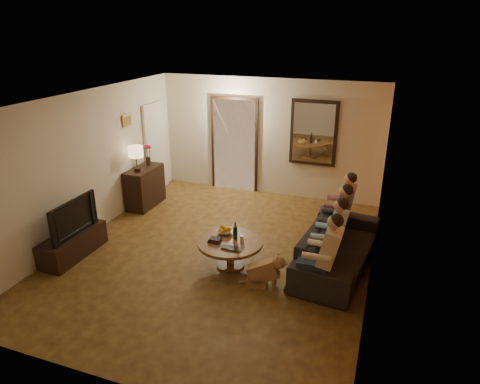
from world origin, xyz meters
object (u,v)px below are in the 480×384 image
(bowl, at_px, (225,232))
(wine_bottle, at_px, (235,230))
(dresser, at_px, (145,187))
(dog, at_px, (263,270))
(coffee_table, at_px, (230,254))
(person_c, at_px, (336,224))
(laptop, at_px, (230,250))
(sofa, at_px, (339,247))
(person_a, at_px, (324,259))
(person_b, at_px, (331,240))
(table_lamp, at_px, (136,159))
(tv_stand, at_px, (73,244))
(tv, at_px, (69,217))
(person_d, at_px, (341,210))

(bowl, bearing_deg, wine_bottle, -27.55)
(dresser, xyz_separation_m, dog, (3.28, -2.09, -0.14))
(coffee_table, bearing_deg, wine_bottle, 63.43)
(person_c, distance_m, laptop, 1.86)
(sofa, relative_size, person_a, 1.94)
(person_a, height_order, person_b, same)
(dog, xyz_separation_m, bowl, (-0.85, 0.60, 0.20))
(table_lamp, height_order, tv_stand, table_lamp)
(person_a, relative_size, dog, 2.14)
(table_lamp, bearing_deg, wine_bottle, -27.66)
(tv, xyz_separation_m, person_a, (4.13, 0.27, -0.12))
(tv, distance_m, dog, 3.31)
(tv, bearing_deg, sofa, -74.51)
(bowl, bearing_deg, tv, -161.83)
(person_a, bearing_deg, dresser, 154.02)
(bowl, height_order, wine_bottle, wine_bottle)
(wine_bottle, bearing_deg, bowl, 152.45)
(person_d, xyz_separation_m, coffee_table, (-1.53, -1.50, -0.38))
(tv_stand, distance_m, coffee_table, 2.67)
(sofa, xyz_separation_m, wine_bottle, (-1.58, -0.50, 0.27))
(dresser, relative_size, sofa, 0.41)
(person_d, bearing_deg, person_a, -90.00)
(table_lamp, relative_size, tv, 0.51)
(person_d, relative_size, wine_bottle, 3.87)
(tv, distance_m, laptop, 2.73)
(sofa, height_order, coffee_table, sofa)
(dresser, relative_size, bowl, 3.64)
(dresser, bearing_deg, tv, -90.00)
(laptop, bearing_deg, person_a, 2.85)
(bowl, bearing_deg, sofa, 11.79)
(tv, height_order, person_a, person_a)
(dresser, bearing_deg, dog, -32.55)
(person_c, relative_size, laptop, 3.65)
(dresser, height_order, table_lamp, table_lamp)
(dresser, xyz_separation_m, person_a, (4.13, -2.01, 0.18))
(person_d, distance_m, wine_bottle, 2.03)
(person_a, bearing_deg, table_lamp, 156.54)
(person_d, bearing_deg, wine_bottle, -136.61)
(table_lamp, height_order, laptop, table_lamp)
(tv, relative_size, dog, 1.88)
(tv_stand, relative_size, person_b, 1.04)
(tv_stand, distance_m, person_a, 4.16)
(coffee_table, bearing_deg, laptop, -70.35)
(table_lamp, xyz_separation_m, tv_stand, (0.00, -2.07, -0.90))
(table_lamp, bearing_deg, coffee_table, -29.79)
(tv_stand, xyz_separation_m, sofa, (4.23, 1.17, 0.13))
(dresser, bearing_deg, person_b, -18.88)
(person_a, xyz_separation_m, coffee_table, (-1.53, 0.30, -0.38))
(person_c, height_order, wine_bottle, person_c)
(bowl, relative_size, laptop, 0.79)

